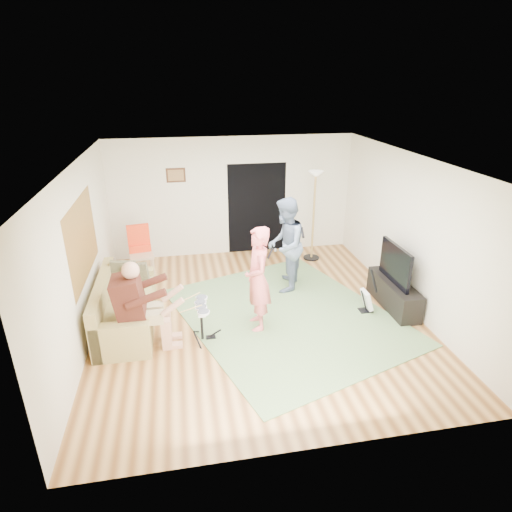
{
  "coord_description": "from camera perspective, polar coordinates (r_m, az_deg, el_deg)",
  "views": [
    {
      "loc": [
        -1.2,
        -6.44,
        3.91
      ],
      "look_at": [
        0.03,
        0.3,
        1.01
      ],
      "focal_mm": 30.0,
      "sensor_mm": 36.0,
      "label": 1
    }
  ],
  "objects": [
    {
      "name": "microphone",
      "position": [
        6.75,
        1.91,
        0.35
      ],
      "size": [
        0.06,
        0.06,
        0.24
      ],
      "primitive_type": null,
      "color": "black",
      "rests_on": "singer"
    },
    {
      "name": "floor",
      "position": [
        7.63,
        0.16,
        -7.88
      ],
      "size": [
        6.0,
        6.0,
        0.0
      ],
      "primitive_type": "plane",
      "color": "brown",
      "rests_on": "ground"
    },
    {
      "name": "guitar_spare",
      "position": [
        7.87,
        14.6,
        -5.65
      ],
      "size": [
        0.3,
        0.27,
        0.84
      ],
      "color": "black",
      "rests_on": "floor"
    },
    {
      "name": "walls",
      "position": [
        7.03,
        0.17,
        1.61
      ],
      "size": [
        5.5,
        6.0,
        2.7
      ],
      "primitive_type": null,
      "color": "beige",
      "rests_on": "floor"
    },
    {
      "name": "television",
      "position": [
        7.9,
        18.09,
        -1.02
      ],
      "size": [
        0.06,
        1.02,
        0.69
      ],
      "primitive_type": "cube",
      "color": "black",
      "rests_on": "tv_cabinet"
    },
    {
      "name": "torchiere_lamp",
      "position": [
        9.52,
        7.8,
        7.4
      ],
      "size": [
        0.36,
        0.36,
        2.02
      ],
      "color": "black",
      "rests_on": "floor"
    },
    {
      "name": "tv_cabinet",
      "position": [
        8.18,
        17.89,
        -4.84
      ],
      "size": [
        0.4,
        1.4,
        0.5
      ],
      "primitive_type": "cube",
      "color": "black",
      "rests_on": "floor"
    },
    {
      "name": "guitar_held",
      "position": [
        8.11,
        5.36,
        3.72
      ],
      "size": [
        0.25,
        0.61,
        0.26
      ],
      "primitive_type": null,
      "rotation": [
        0.0,
        0.0,
        -0.22
      ],
      "color": "white",
      "rests_on": "guitarist"
    },
    {
      "name": "ceiling",
      "position": [
        6.66,
        0.18,
        12.49
      ],
      "size": [
        6.0,
        6.0,
        0.0
      ],
      "primitive_type": "plane",
      "rotation": [
        3.14,
        0.0,
        0.0
      ],
      "color": "white",
      "rests_on": "walls"
    },
    {
      "name": "dining_chair",
      "position": [
        9.15,
        -14.95,
        -0.45
      ],
      "size": [
        0.54,
        0.56,
        1.1
      ],
      "rotation": [
        0.0,
        0.0,
        0.17
      ],
      "color": "tan",
      "rests_on": "floor"
    },
    {
      "name": "area_rug",
      "position": [
        7.62,
        4.13,
        -7.9
      ],
      "size": [
        4.35,
        4.79,
        0.02
      ],
      "primitive_type": "cube",
      "rotation": [
        0.0,
        0.0,
        0.33
      ],
      "color": "#5E7F4D",
      "rests_on": "floor"
    },
    {
      "name": "doorway",
      "position": [
        10.01,
        0.12,
        6.36
      ],
      "size": [
        2.1,
        0.0,
        2.1
      ],
      "primitive_type": "plane",
      "rotation": [
        1.57,
        0.0,
        0.0
      ],
      "color": "black",
      "rests_on": "walls"
    },
    {
      "name": "guitarist",
      "position": [
        8.18,
        3.92,
        1.45
      ],
      "size": [
        0.97,
        1.08,
        1.84
      ],
      "primitive_type": "imported",
      "rotation": [
        0.0,
        0.0,
        -1.94
      ],
      "color": "slate",
      "rests_on": "floor"
    },
    {
      "name": "singer",
      "position": [
        6.89,
        0.24,
        -3.11
      ],
      "size": [
        0.44,
        0.65,
        1.76
      ],
      "primitive_type": "imported",
      "rotation": [
        0.0,
        0.0,
        -1.55
      ],
      "color": "#EB666A",
      "rests_on": "floor"
    },
    {
      "name": "drum_kit",
      "position": [
        6.89,
        -7.24,
        -8.97
      ],
      "size": [
        0.36,
        0.64,
        0.66
      ],
      "color": "black",
      "rests_on": "floor"
    },
    {
      "name": "sofa",
      "position": [
        7.53,
        -17.51,
        -7.04
      ],
      "size": [
        0.86,
        2.09,
        0.85
      ],
      "color": "tan",
      "rests_on": "floor"
    },
    {
      "name": "window_blinds",
      "position": [
        7.21,
        -22.13,
        2.1
      ],
      "size": [
        0.0,
        2.05,
        2.05
      ],
      "primitive_type": "plane",
      "rotation": [
        1.57,
        0.0,
        1.57
      ],
      "color": "olive",
      "rests_on": "walls"
    },
    {
      "name": "drummer",
      "position": [
        6.78,
        -14.7,
        -7.52
      ],
      "size": [
        0.93,
        0.52,
        1.43
      ],
      "color": "#481D14",
      "rests_on": "sofa"
    },
    {
      "name": "picture_frame",
      "position": [
        9.64,
        -10.64,
        10.54
      ],
      "size": [
        0.42,
        0.03,
        0.32
      ],
      "primitive_type": "cube",
      "color": "#3F2314",
      "rests_on": "walls"
    }
  ]
}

